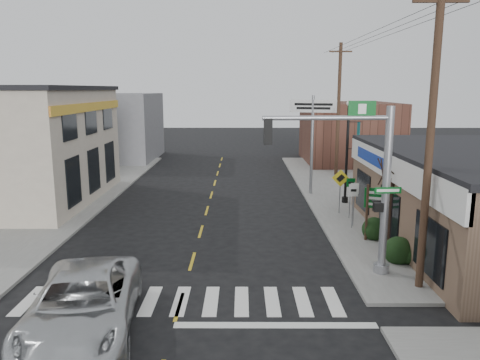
{
  "coord_description": "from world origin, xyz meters",
  "views": [
    {
      "loc": [
        2.01,
        -13.89,
        6.85
      ],
      "look_at": [
        1.92,
        6.81,
        2.8
      ],
      "focal_mm": 35.0,
      "sensor_mm": 36.0,
      "label": 1
    }
  ],
  "objects_px": {
    "guide_sign": "(381,204)",
    "utility_pole_near": "(430,138)",
    "fire_hydrant": "(385,232)",
    "utility_pole_far": "(338,109)",
    "suv": "(83,304)",
    "traffic_signal_pole": "(366,173)",
    "bare_tree": "(394,166)",
    "dance_center_sign": "(313,120)",
    "lamp_post": "(348,144)"
  },
  "relations": [
    {
      "from": "traffic_signal_pole",
      "to": "dance_center_sign",
      "type": "distance_m",
      "value": 13.43
    },
    {
      "from": "lamp_post",
      "to": "bare_tree",
      "type": "xyz_separation_m",
      "value": [
        0.2,
        -7.8,
        0.02
      ]
    },
    {
      "from": "suv",
      "to": "traffic_signal_pole",
      "type": "height_order",
      "value": "traffic_signal_pole"
    },
    {
      "from": "fire_hydrant",
      "to": "lamp_post",
      "type": "xyz_separation_m",
      "value": [
        -0.24,
        6.98,
        3.17
      ]
    },
    {
      "from": "dance_center_sign",
      "to": "bare_tree",
      "type": "distance_m",
      "value": 10.56
    },
    {
      "from": "fire_hydrant",
      "to": "guide_sign",
      "type": "bearing_deg",
      "value": -156.09
    },
    {
      "from": "suv",
      "to": "bare_tree",
      "type": "xyz_separation_m",
      "value": [
        10.96,
        7.27,
        2.78
      ]
    },
    {
      "from": "traffic_signal_pole",
      "to": "utility_pole_far",
      "type": "xyz_separation_m",
      "value": [
        3.05,
        20.21,
        1.45
      ]
    },
    {
      "from": "traffic_signal_pole",
      "to": "fire_hydrant",
      "type": "bearing_deg",
      "value": 58.94
    },
    {
      "from": "traffic_signal_pole",
      "to": "guide_sign",
      "type": "relative_size",
      "value": 2.46
    },
    {
      "from": "suv",
      "to": "utility_pole_far",
      "type": "bearing_deg",
      "value": 56.17
    },
    {
      "from": "fire_hydrant",
      "to": "utility_pole_near",
      "type": "distance_m",
      "value": 7.07
    },
    {
      "from": "suv",
      "to": "utility_pole_far",
      "type": "relative_size",
      "value": 0.61
    },
    {
      "from": "utility_pole_far",
      "to": "utility_pole_near",
      "type": "bearing_deg",
      "value": -97.74
    },
    {
      "from": "guide_sign",
      "to": "bare_tree",
      "type": "distance_m",
      "value": 1.99
    },
    {
      "from": "dance_center_sign",
      "to": "fire_hydrant",
      "type": "bearing_deg",
      "value": -59.5
    },
    {
      "from": "lamp_post",
      "to": "guide_sign",
      "type": "bearing_deg",
      "value": -78.19
    },
    {
      "from": "utility_pole_near",
      "to": "utility_pole_far",
      "type": "relative_size",
      "value": 0.99
    },
    {
      "from": "dance_center_sign",
      "to": "traffic_signal_pole",
      "type": "bearing_deg",
      "value": -71.63
    },
    {
      "from": "bare_tree",
      "to": "traffic_signal_pole",
      "type": "bearing_deg",
      "value": -123.05
    },
    {
      "from": "guide_sign",
      "to": "utility_pole_far",
      "type": "relative_size",
      "value": 0.25
    },
    {
      "from": "lamp_post",
      "to": "bare_tree",
      "type": "relative_size",
      "value": 1.35
    },
    {
      "from": "fire_hydrant",
      "to": "dance_center_sign",
      "type": "xyz_separation_m",
      "value": [
        -2.0,
        9.47,
        4.46
      ]
    },
    {
      "from": "traffic_signal_pole",
      "to": "lamp_post",
      "type": "bearing_deg",
      "value": 77.15
    },
    {
      "from": "guide_sign",
      "to": "utility_pole_near",
      "type": "xyz_separation_m",
      "value": [
        -0.06,
        -5.04,
        3.47
      ]
    },
    {
      "from": "fire_hydrant",
      "to": "utility_pole_far",
      "type": "height_order",
      "value": "utility_pole_far"
    },
    {
      "from": "suv",
      "to": "utility_pole_near",
      "type": "height_order",
      "value": "utility_pole_near"
    },
    {
      "from": "dance_center_sign",
      "to": "utility_pole_near",
      "type": "height_order",
      "value": "utility_pole_near"
    },
    {
      "from": "fire_hydrant",
      "to": "bare_tree",
      "type": "height_order",
      "value": "bare_tree"
    },
    {
      "from": "traffic_signal_pole",
      "to": "utility_pole_near",
      "type": "xyz_separation_m",
      "value": [
        1.69,
        -1.26,
        1.39
      ]
    },
    {
      "from": "traffic_signal_pole",
      "to": "utility_pole_near",
      "type": "relative_size",
      "value": 0.63
    },
    {
      "from": "guide_sign",
      "to": "bare_tree",
      "type": "xyz_separation_m",
      "value": [
        0.26,
        -0.68,
        1.85
      ]
    },
    {
      "from": "fire_hydrant",
      "to": "suv",
      "type": "bearing_deg",
      "value": -143.66
    },
    {
      "from": "guide_sign",
      "to": "utility_pole_near",
      "type": "relative_size",
      "value": 0.26
    },
    {
      "from": "lamp_post",
      "to": "utility_pole_far",
      "type": "bearing_deg",
      "value": 94.74
    },
    {
      "from": "lamp_post",
      "to": "utility_pole_far",
      "type": "height_order",
      "value": "utility_pole_far"
    },
    {
      "from": "traffic_signal_pole",
      "to": "bare_tree",
      "type": "relative_size",
      "value": 1.41
    },
    {
      "from": "traffic_signal_pole",
      "to": "dance_center_sign",
      "type": "height_order",
      "value": "dance_center_sign"
    },
    {
      "from": "guide_sign",
      "to": "bare_tree",
      "type": "relative_size",
      "value": 0.57
    },
    {
      "from": "traffic_signal_pole",
      "to": "dance_center_sign",
      "type": "xyz_separation_m",
      "value": [
        0.05,
        13.39,
        1.04
      ]
    },
    {
      "from": "utility_pole_far",
      "to": "traffic_signal_pole",
      "type": "bearing_deg",
      "value": -102.7
    },
    {
      "from": "suv",
      "to": "guide_sign",
      "type": "relative_size",
      "value": 2.42
    },
    {
      "from": "traffic_signal_pole",
      "to": "bare_tree",
      "type": "bearing_deg",
      "value": 53.55
    },
    {
      "from": "dance_center_sign",
      "to": "utility_pole_near",
      "type": "xyz_separation_m",
      "value": [
        1.64,
        -14.65,
        0.35
      ]
    },
    {
      "from": "lamp_post",
      "to": "dance_center_sign",
      "type": "xyz_separation_m",
      "value": [
        -1.76,
        2.5,
        1.3
      ]
    },
    {
      "from": "lamp_post",
      "to": "utility_pole_near",
      "type": "bearing_deg",
      "value": -78.27
    },
    {
      "from": "bare_tree",
      "to": "utility_pole_far",
      "type": "xyz_separation_m",
      "value": [
        1.04,
        17.12,
        1.69
      ]
    },
    {
      "from": "traffic_signal_pole",
      "to": "guide_sign",
      "type": "xyz_separation_m",
      "value": [
        1.75,
        3.78,
        -2.08
      ]
    },
    {
      "from": "traffic_signal_pole",
      "to": "fire_hydrant",
      "type": "distance_m",
      "value": 5.59
    },
    {
      "from": "suv",
      "to": "utility_pole_near",
      "type": "xyz_separation_m",
      "value": [
        10.64,
        2.92,
        4.41
      ]
    }
  ]
}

